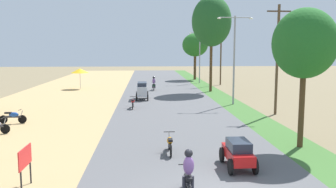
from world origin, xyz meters
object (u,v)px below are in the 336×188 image
(median_tree_nearest, at_px, (305,44))
(utility_pole_near, at_px, (277,58))
(car_sedan_red, at_px, (238,152))
(street_signboard, at_px, (25,160))
(median_tree_second, at_px, (212,22))
(streetlamp_mid, at_px, (200,53))
(utility_pole_far, at_px, (221,49))
(motorbike_ahead_fourth, at_px, (154,84))
(parked_motorbike_third, at_px, (13,116))
(motorbike_ahead_second, at_px, (170,143))
(median_tree_third, at_px, (195,45))
(streetlamp_near, at_px, (234,54))
(motorbike_foreground_rider, at_px, (188,174))
(car_van_silver, at_px, (142,90))
(motorbike_ahead_third, at_px, (133,102))
(vendor_umbrella, at_px, (80,71))

(median_tree_nearest, bearing_deg, utility_pole_near, 77.03)
(car_sedan_red, bearing_deg, street_signboard, -168.49)
(street_signboard, distance_m, median_tree_nearest, 13.57)
(median_tree_second, relative_size, car_sedan_red, 4.81)
(streetlamp_mid, relative_size, utility_pole_far, 0.77)
(median_tree_second, height_order, motorbike_ahead_fourth, median_tree_second)
(median_tree_second, relative_size, motorbike_ahead_fourth, 6.04)
(parked_motorbike_third, xyz_separation_m, motorbike_ahead_second, (9.93, -7.45, 0.02))
(parked_motorbike_third, relative_size, median_tree_third, 0.24)
(median_tree_third, xyz_separation_m, streetlamp_near, (-0.11, -25.75, -1.01))
(median_tree_second, relative_size, streetlamp_mid, 1.48)
(parked_motorbike_third, xyz_separation_m, median_tree_nearest, (16.59, -6.69, 4.68))
(median_tree_third, bearing_deg, motorbike_ahead_fourth, -115.32)
(median_tree_second, distance_m, car_sedan_red, 27.90)
(streetlamp_near, distance_m, motorbike_ahead_fourth, 13.51)
(utility_pole_near, bearing_deg, motorbike_foreground_rider, -119.64)
(parked_motorbike_third, height_order, streetlamp_near, streetlamp_near)
(utility_pole_near, relative_size, motorbike_foreground_rider, 4.58)
(car_sedan_red, distance_m, car_van_silver, 20.82)
(car_sedan_red, relative_size, motorbike_ahead_second, 1.26)
(median_tree_nearest, bearing_deg, car_sedan_red, -142.71)
(median_tree_third, relative_size, motorbike_foreground_rider, 4.10)
(streetlamp_near, height_order, car_van_silver, streetlamp_near)
(median_tree_nearest, height_order, motorbike_ahead_third, median_tree_nearest)
(car_sedan_red, distance_m, motorbike_ahead_third, 16.01)
(median_tree_second, xyz_separation_m, motorbike_ahead_second, (-6.41, -24.39, -7.49))
(vendor_umbrella, height_order, car_sedan_red, vendor_umbrella)
(vendor_umbrella, bearing_deg, median_tree_nearest, -59.79)
(motorbike_ahead_second, bearing_deg, median_tree_third, 80.48)
(streetlamp_mid, xyz_separation_m, motorbike_ahead_third, (-8.88, -21.83, -3.75))
(streetlamp_mid, bearing_deg, median_tree_second, -91.49)
(utility_pole_near, bearing_deg, median_tree_third, 93.75)
(streetlamp_near, height_order, utility_pole_far, utility_pole_far)
(street_signboard, xyz_separation_m, motorbike_ahead_third, (3.19, 16.90, -0.53))
(car_sedan_red, height_order, motorbike_ahead_second, car_sedan_red)
(motorbike_foreground_rider, bearing_deg, vendor_umbrella, 106.00)
(motorbike_foreground_rider, bearing_deg, parked_motorbike_third, 129.29)
(car_van_silver, bearing_deg, parked_motorbike_third, -128.41)
(street_signboard, height_order, motorbike_ahead_second, street_signboard)
(streetlamp_mid, relative_size, utility_pole_near, 0.89)
(vendor_umbrella, relative_size, median_tree_nearest, 0.36)
(motorbike_ahead_second, relative_size, motorbike_ahead_fourth, 1.00)
(streetlamp_near, bearing_deg, car_van_silver, 157.28)
(vendor_umbrella, xyz_separation_m, car_van_silver, (7.73, -9.90, -1.28))
(median_tree_third, distance_m, utility_pole_far, 8.52)
(motorbike_ahead_fourth, bearing_deg, median_tree_nearest, -74.72)
(streetlamp_near, relative_size, car_van_silver, 3.23)
(vendor_umbrella, xyz_separation_m, median_tree_third, (15.99, 12.43, 3.25))
(motorbike_ahead_fourth, bearing_deg, vendor_umbrella, 165.93)
(street_signboard, bearing_deg, vendor_umbrella, 96.82)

